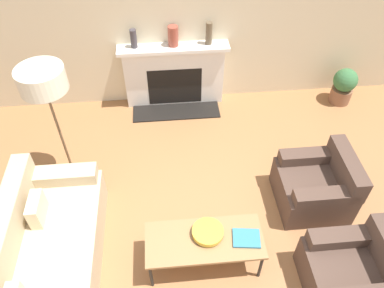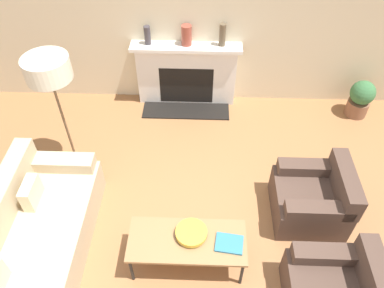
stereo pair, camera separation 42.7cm
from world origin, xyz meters
name	(u,v)px [view 1 (the left image)]	position (x,y,z in m)	size (l,w,h in m)	color
ground_plane	(204,249)	(0.00, 0.00, 0.00)	(18.00, 18.00, 0.00)	#99663D
wall_back	(183,11)	(0.00, 2.80, 1.45)	(18.00, 0.06, 2.90)	beige
fireplace	(174,76)	(-0.16, 2.65, 0.49)	(1.61, 0.59, 1.00)	silver
couch	(44,266)	(-1.64, -0.20, 0.30)	(0.93, 2.20, 0.79)	tan
armchair_near	(354,275)	(1.40, -0.57, 0.29)	(0.81, 0.78, 0.74)	#4C382D
armchair_far	(317,186)	(1.40, 0.54, 0.29)	(0.81, 0.78, 0.74)	#4C382D
coffee_table	(204,241)	(-0.02, -0.14, 0.41)	(1.19, 0.52, 0.44)	olive
bowl	(208,232)	(0.02, -0.08, 0.48)	(0.32, 0.32, 0.07)	gold
book	(246,238)	(0.40, -0.17, 0.45)	(0.30, 0.25, 0.02)	teal
floor_lamp	(44,85)	(-1.59, 1.27, 1.42)	(0.51, 0.51, 1.62)	brown
mantel_vase_left	(134,39)	(-0.70, 2.67, 1.13)	(0.09, 0.09, 0.27)	#3D383D
mantel_vase_center_left	(173,36)	(-0.15, 2.67, 1.15)	(0.15, 0.15, 0.29)	brown
mantel_vase_center_right	(209,33)	(0.35, 2.67, 1.16)	(0.09, 0.09, 0.33)	brown
potted_plant	(344,85)	(2.46, 2.42, 0.31)	(0.36, 0.36, 0.59)	brown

